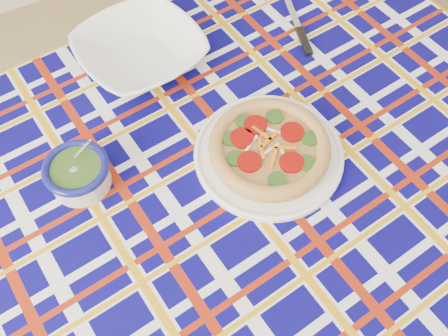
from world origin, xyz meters
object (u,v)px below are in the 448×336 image
dining_table (196,203)px  serving_bowl (141,52)px  main_focaccia_plate (269,148)px  pesto_bowl (78,172)px

dining_table → serving_bowl: bearing=77.3°
dining_table → main_focaccia_plate: (0.17, -0.01, 0.11)m
dining_table → main_focaccia_plate: size_ratio=5.31×
dining_table → pesto_bowl: bearing=144.4°
dining_table → serving_bowl: serving_bowl is taller
pesto_bowl → main_focaccia_plate: bearing=-19.6°
pesto_bowl → serving_bowl: 0.35m
serving_bowl → dining_table: bearing=-97.4°
dining_table → pesto_bowl: (-0.20, 0.11, 0.12)m
serving_bowl → pesto_bowl: bearing=-134.7°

